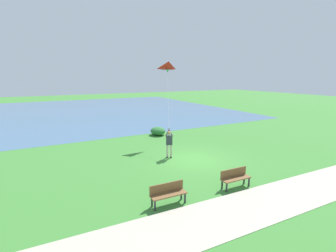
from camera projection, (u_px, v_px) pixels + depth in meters
ground_plane at (195, 160)px, 14.78m from camera, size 120.00×120.00×0.00m
lake_water at (76, 111)px, 35.16m from camera, size 36.00×44.00×0.01m
walkway_path at (234, 212)px, 9.04m from camera, size 3.48×32.06×0.02m
person_kite_flyer at (169, 142)px, 14.98m from camera, size 0.63×0.51×1.83m
flying_kite at (168, 67)px, 18.10m from camera, size 3.68×2.40×4.48m
park_bench_near_walkway at (235, 177)px, 11.04m from camera, size 0.49×1.51×0.88m
park_bench_far_walkway at (168, 192)px, 9.55m from camera, size 0.49×1.51×0.88m
lakeside_shrub at (158, 131)px, 20.96m from camera, size 1.45×1.28×0.71m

